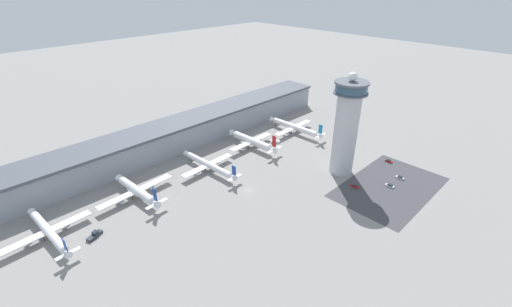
{
  "coord_description": "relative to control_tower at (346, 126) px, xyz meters",
  "views": [
    {
      "loc": [
        -103.32,
        -109.67,
        101.51
      ],
      "look_at": [
        20.5,
        15.18,
        8.67
      ],
      "focal_mm": 24.0,
      "sensor_mm": 36.0,
      "label": 1
    }
  ],
  "objects": [
    {
      "name": "airplane_gate_echo",
      "position": [
        22.46,
        52.95,
        -24.16
      ],
      "size": [
        36.77,
        45.31,
        12.72
      ],
      "color": "white",
      "rests_on": "ground"
    },
    {
      "name": "airplane_gate_bravo",
      "position": [
        -96.16,
        58.08,
        -24.38
      ],
      "size": [
        41.1,
        37.08,
        13.05
      ],
      "color": "white",
      "rests_on": "ground"
    },
    {
      "name": "airplane_gate_charlie",
      "position": [
        -53.84,
        53.64,
        -24.64
      ],
      "size": [
        35.08,
        44.02,
        11.36
      ],
      "color": "white",
      "rests_on": "ground"
    },
    {
      "name": "car_grey_coupe",
      "position": [
        16.71,
        -27.95,
        -28.02
      ],
      "size": [
        1.92,
        4.62,
        1.57
      ],
      "color": "black",
      "rests_on": "ground"
    },
    {
      "name": "parking_lot_surface",
      "position": [
        4.34,
        -27.94,
        -28.62
      ],
      "size": [
        64.0,
        40.0,
        0.01
      ],
      "primitive_type": "cube",
      "color": "#424247",
      "rests_on": "ground"
    },
    {
      "name": "service_truck_fuel",
      "position": [
        1.0,
        51.95,
        -27.58
      ],
      "size": [
        6.31,
        6.19,
        3.01
      ],
      "color": "black",
      "rests_on": "ground"
    },
    {
      "name": "car_blue_compact",
      "position": [
        4.86,
        -27.81,
        -28.01
      ],
      "size": [
        1.99,
        4.68,
        1.59
      ],
      "color": "black",
      "rests_on": "ground"
    },
    {
      "name": "ground_plane",
      "position": [
        -51.4,
        23.08,
        -28.63
      ],
      "size": [
        1000.0,
        1000.0,
        0.0
      ],
      "primitive_type": "plane",
      "color": "gray"
    },
    {
      "name": "car_white_wagon",
      "position": [
        -8.86,
        -14.6,
        -28.02
      ],
      "size": [
        2.01,
        4.51,
        1.56
      ],
      "color": "black",
      "rests_on": "ground"
    },
    {
      "name": "car_red_hatchback",
      "position": [
        30.2,
        -14.64,
        -28.04
      ],
      "size": [
        1.96,
        4.38,
        1.52
      ],
      "color": "black",
      "rests_on": "ground"
    },
    {
      "name": "airplane_gate_alpha",
      "position": [
        -137.78,
        56.47,
        -24.71
      ],
      "size": [
        36.6,
        41.97,
        11.24
      ],
      "color": "white",
      "rests_on": "ground"
    },
    {
      "name": "terminal_building",
      "position": [
        -51.4,
        93.08,
        -19.76
      ],
      "size": [
        254.66,
        25.0,
        17.54
      ],
      "color": "#9399A3",
      "rests_on": "ground"
    },
    {
      "name": "service_truck_catering",
      "position": [
        -123.82,
        44.06,
        -27.75
      ],
      "size": [
        7.63,
        5.0,
        2.53
      ],
      "color": "black",
      "rests_on": "ground"
    },
    {
      "name": "airplane_gate_delta",
      "position": [
        -15.22,
        57.8,
        -24.05
      ],
      "size": [
        35.22,
        40.09,
        14.28
      ],
      "color": "white",
      "rests_on": "ground"
    },
    {
      "name": "control_tower",
      "position": [
        0.0,
        0.0,
        0.0
      ],
      "size": [
        17.83,
        17.83,
        57.78
      ],
      "color": "#BCBCC1",
      "rests_on": "ground"
    }
  ]
}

